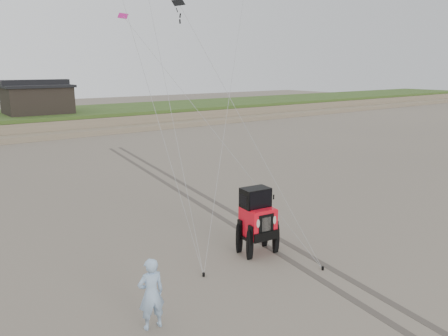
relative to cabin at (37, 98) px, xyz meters
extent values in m
plane|color=#6B6054|center=(-2.00, -37.00, -3.24)|extent=(160.00, 160.00, 0.00)
cube|color=#7A6B54|center=(-2.00, 1.00, -2.54)|extent=(160.00, 12.00, 1.40)
cube|color=#2D4719|center=(-2.00, 1.00, -1.69)|extent=(160.00, 12.00, 0.35)
cube|color=#7A6B54|center=(-2.00, -5.50, -2.99)|extent=(160.00, 3.50, 0.50)
cube|color=black|center=(0.00, 0.00, -0.21)|extent=(6.00, 5.00, 2.60)
cube|color=black|center=(0.00, 0.00, 1.21)|extent=(6.40, 5.40, 0.25)
cube|color=black|center=(0.00, 0.00, 1.59)|extent=(6.40, 1.20, 0.50)
imported|color=#8DA7DA|center=(-7.04, -38.00, -2.32)|extent=(0.71, 0.51, 1.84)
cube|color=#B71672|center=(-2.76, -27.65, 5.29)|extent=(0.45, 0.41, 0.30)
cube|color=black|center=(-2.79, -32.52, 5.31)|extent=(0.46, 0.24, 0.30)
cylinder|color=black|center=(-4.51, -36.51, -3.18)|extent=(0.08, 0.08, 0.12)
cylinder|color=black|center=(-1.22, -38.41, -3.18)|extent=(0.08, 0.08, 0.12)
cube|color=#4C443D|center=(-0.40, -29.00, -3.23)|extent=(4.42, 29.74, 0.01)
cube|color=#4C443D|center=(0.40, -29.00, -3.23)|extent=(4.42, 29.74, 0.01)
camera|label=1|loc=(-11.38, -46.79, 3.06)|focal=35.00mm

